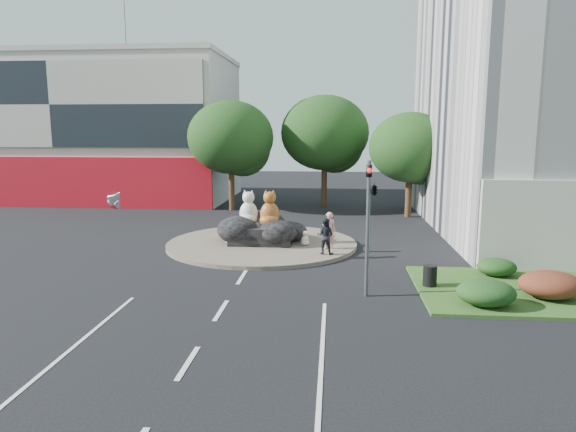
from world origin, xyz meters
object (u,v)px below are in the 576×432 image
at_px(cat_tabby, 270,208).
at_px(pedestrian_pink, 329,230).
at_px(parked_car, 138,198).
at_px(pedestrian_dark, 325,236).
at_px(cat_white, 249,207).
at_px(kitten_calico, 230,236).
at_px(litter_bin, 430,276).
at_px(kitten_white, 305,238).

distance_m(cat_tabby, pedestrian_pink, 3.36).
bearing_deg(parked_car, pedestrian_pink, -140.68).
bearing_deg(pedestrian_dark, pedestrian_pink, -83.32).
bearing_deg(pedestrian_pink, parked_car, -54.36).
height_order(cat_white, kitten_calico, cat_white).
height_order(pedestrian_dark, parked_car, pedestrian_dark).
bearing_deg(cat_tabby, pedestrian_dark, -42.85).
height_order(parked_car, litter_bin, parked_car).
relative_size(kitten_white, pedestrian_pink, 0.42).
xyz_separation_m(cat_tabby, pedestrian_dark, (2.93, -2.10, -0.99)).
bearing_deg(pedestrian_dark, parked_car, -30.56).
bearing_deg(kitten_white, cat_tabby, 141.72).
bearing_deg(pedestrian_pink, pedestrian_dark, 70.31).
distance_m(cat_white, pedestrian_pink, 4.55).
height_order(kitten_calico, parked_car, parked_car).
relative_size(cat_tabby, pedestrian_dark, 1.10).
bearing_deg(kitten_white, pedestrian_pink, -57.93).
bearing_deg(parked_car, litter_bin, -143.83).
bearing_deg(litter_bin, pedestrian_dark, 132.46).
bearing_deg(kitten_white, pedestrian_dark, -89.17).
relative_size(cat_white, pedestrian_pink, 1.00).
distance_m(cat_white, kitten_white, 3.43).
distance_m(kitten_calico, kitten_white, 3.91).
distance_m(cat_tabby, parked_car, 17.86).
bearing_deg(kitten_white, cat_white, 138.11).
height_order(kitten_white, litter_bin, kitten_white).
relative_size(pedestrian_dark, parked_car, 0.41).
xyz_separation_m(cat_tabby, kitten_calico, (-2.05, -0.38, -1.44)).
distance_m(cat_white, litter_bin, 10.88).
bearing_deg(cat_white, pedestrian_dark, -29.12).
height_order(kitten_calico, pedestrian_dark, pedestrian_dark).
relative_size(cat_white, pedestrian_dark, 1.06).
xyz_separation_m(cat_white, kitten_white, (3.04, -0.67, -1.44)).
bearing_deg(kitten_calico, cat_tabby, 46.98).
height_order(kitten_calico, kitten_white, kitten_calico).
bearing_deg(cat_tabby, cat_white, 154.98).
xyz_separation_m(parked_car, litter_bin, (19.22, -19.58, -0.19)).
distance_m(kitten_white, pedestrian_pink, 1.49).
bearing_deg(pedestrian_pink, kitten_white, -40.42).
distance_m(cat_white, pedestrian_dark, 4.89).
distance_m(cat_white, kitten_calico, 1.82).
bearing_deg(litter_bin, pedestrian_pink, 124.99).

